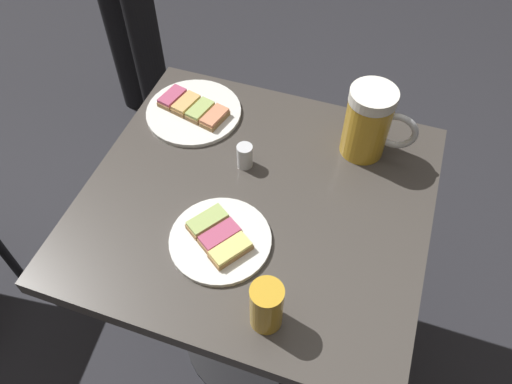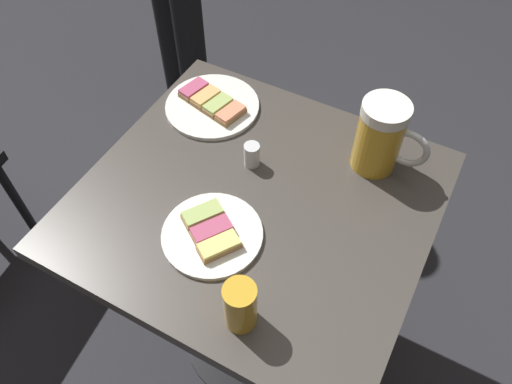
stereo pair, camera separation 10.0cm
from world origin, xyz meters
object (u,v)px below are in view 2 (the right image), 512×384
(beer_mug, at_px, (381,137))
(beer_glass_small, at_px, (240,306))
(plate_near, at_px, (212,233))
(salt_shaker, at_px, (252,155))
(plate_far, at_px, (212,105))

(beer_mug, relative_size, beer_glass_small, 1.54)
(plate_near, relative_size, salt_shaker, 3.53)
(beer_mug, bearing_deg, beer_glass_small, -9.89)
(beer_mug, height_order, salt_shaker, beer_mug)
(plate_near, bearing_deg, beer_mug, 147.08)
(beer_mug, bearing_deg, salt_shaker, -61.57)
(plate_far, bearing_deg, beer_mug, 92.21)
(beer_mug, distance_m, beer_glass_small, 0.45)
(plate_far, xyz_separation_m, beer_glass_small, (0.43, 0.32, 0.04))
(plate_far, bearing_deg, salt_shaker, 56.63)
(plate_far, distance_m, beer_glass_small, 0.54)
(plate_near, height_order, plate_far, same)
(plate_far, height_order, beer_glass_small, beer_glass_small)
(beer_glass_small, relative_size, salt_shaker, 1.93)
(beer_mug, relative_size, salt_shaker, 2.98)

